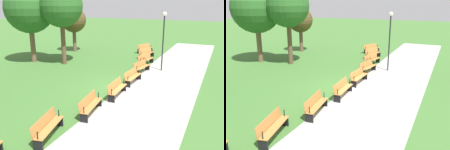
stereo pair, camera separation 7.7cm
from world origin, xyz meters
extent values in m
plane|color=#3D6B2D|center=(0.00, 0.00, 0.00)|extent=(120.00, 120.00, 0.00)
cube|color=#A39E99|center=(0.00, 1.87, 0.00)|extent=(38.10, 4.51, 0.01)
cube|color=#B27538|center=(-11.41, -2.41, 0.45)|extent=(2.00, 1.21, 0.04)
cube|color=#B27538|center=(-11.49, -2.59, 0.69)|extent=(1.87, 0.90, 0.40)
cube|color=black|center=(-12.27, -2.03, 0.21)|extent=(0.21, 0.37, 0.43)
cylinder|color=black|center=(-12.26, -2.01, 0.61)|extent=(0.06, 0.06, 0.30)
cube|color=black|center=(-10.55, -2.79, 0.21)|extent=(0.21, 0.37, 0.43)
cylinder|color=black|center=(-10.54, -2.77, 0.61)|extent=(0.06, 0.06, 0.30)
cube|color=#B27538|center=(-8.98, -1.47, 0.45)|extent=(2.03, 1.05, 0.04)
cube|color=#B27538|center=(-9.04, -1.66, 0.69)|extent=(1.92, 0.73, 0.40)
cube|color=black|center=(-9.87, -1.17, 0.21)|extent=(0.18, 0.37, 0.43)
cylinder|color=black|center=(-9.86, -1.15, 0.61)|extent=(0.06, 0.06, 0.30)
cube|color=black|center=(-8.09, -1.76, 0.21)|extent=(0.18, 0.37, 0.43)
cylinder|color=black|center=(-8.08, -1.75, 0.61)|extent=(0.06, 0.06, 0.30)
cube|color=#B27538|center=(-6.47, -0.75, 0.45)|extent=(2.04, 0.89, 0.04)
cube|color=#B27538|center=(-6.51, -0.95, 0.69)|extent=(1.96, 0.56, 0.40)
cube|color=black|center=(-7.38, -0.54, 0.21)|extent=(0.14, 0.38, 0.43)
cylinder|color=black|center=(-7.37, -0.52, 0.61)|extent=(0.05, 0.05, 0.30)
cube|color=black|center=(-5.56, -0.97, 0.21)|extent=(0.14, 0.38, 0.43)
cylinder|color=black|center=(-5.55, -0.95, 0.61)|extent=(0.05, 0.05, 0.30)
cube|color=#B27538|center=(-3.90, -0.27, 0.45)|extent=(2.04, 0.71, 0.04)
cube|color=#B27538|center=(-3.93, -0.47, 0.69)|extent=(1.99, 0.38, 0.40)
cube|color=black|center=(-4.83, -0.14, 0.21)|extent=(0.11, 0.38, 0.43)
cylinder|color=black|center=(-4.83, -0.12, 0.61)|extent=(0.05, 0.05, 0.30)
cube|color=black|center=(-2.98, -0.40, 0.21)|extent=(0.11, 0.38, 0.43)
cylinder|color=black|center=(-2.97, -0.38, 0.61)|extent=(0.05, 0.05, 0.30)
cube|color=#B27538|center=(-1.30, -0.03, 0.45)|extent=(2.01, 0.53, 0.04)
cube|color=#B27538|center=(-1.31, -0.23, 0.69)|extent=(2.00, 0.20, 0.40)
cube|color=black|center=(-2.24, 0.01, 0.21)|extent=(0.08, 0.38, 0.43)
cylinder|color=black|center=(-2.24, 0.03, 0.61)|extent=(0.05, 0.05, 0.30)
cube|color=black|center=(-0.37, -0.07, 0.21)|extent=(0.08, 0.38, 0.43)
cylinder|color=black|center=(-0.37, -0.05, 0.61)|extent=(0.05, 0.05, 0.30)
cube|color=#B27538|center=(1.30, -0.03, 0.45)|extent=(2.01, 0.53, 0.04)
cube|color=#B27538|center=(1.31, -0.23, 0.69)|extent=(2.00, 0.20, 0.40)
cube|color=black|center=(0.37, -0.07, 0.21)|extent=(0.08, 0.38, 0.43)
cylinder|color=black|center=(0.37, -0.05, 0.61)|extent=(0.05, 0.05, 0.30)
cube|color=black|center=(2.24, 0.01, 0.21)|extent=(0.08, 0.38, 0.43)
cylinder|color=black|center=(2.24, 0.03, 0.61)|extent=(0.05, 0.05, 0.30)
cube|color=#B27538|center=(3.90, -0.27, 0.45)|extent=(2.04, 0.71, 0.04)
cube|color=#B27538|center=(3.93, -0.47, 0.69)|extent=(1.99, 0.38, 0.40)
cube|color=black|center=(2.98, -0.40, 0.21)|extent=(0.11, 0.38, 0.43)
cylinder|color=black|center=(2.97, -0.38, 0.61)|extent=(0.05, 0.05, 0.30)
cube|color=black|center=(4.83, -0.14, 0.21)|extent=(0.11, 0.38, 0.43)
cylinder|color=black|center=(4.83, -0.12, 0.61)|extent=(0.05, 0.05, 0.30)
cube|color=#B27538|center=(6.47, -0.75, 0.45)|extent=(2.04, 0.89, 0.04)
cube|color=#B27538|center=(6.51, -0.95, 0.69)|extent=(1.96, 0.56, 0.40)
cube|color=black|center=(5.56, -0.97, 0.21)|extent=(0.14, 0.38, 0.43)
cylinder|color=black|center=(5.55, -0.95, 0.61)|extent=(0.05, 0.05, 0.30)
cube|color=black|center=(7.38, -0.54, 0.21)|extent=(0.14, 0.38, 0.43)
cylinder|color=black|center=(7.37, -0.52, 0.61)|extent=(0.05, 0.05, 0.30)
cylinder|color=brown|center=(-8.86, -9.55, 1.25)|extent=(0.38, 0.38, 2.50)
sphere|color=#4C3D1E|center=(-8.86, -9.55, 3.35)|extent=(2.61, 2.61, 2.61)
cylinder|color=brown|center=(-3.21, -10.21, 1.65)|extent=(0.43, 0.43, 3.31)
sphere|color=#285B23|center=(-3.21, -10.21, 4.68)|extent=(4.22, 4.22, 4.22)
cylinder|color=brown|center=(-3.73, -7.28, 1.87)|extent=(0.38, 0.38, 3.75)
sphere|color=#285B23|center=(-3.73, -7.28, 4.89)|extent=(3.53, 3.53, 3.53)
cylinder|color=black|center=(-5.19, 0.91, 2.10)|extent=(0.10, 0.10, 4.20)
sphere|color=white|center=(-5.19, 0.91, 4.34)|extent=(0.32, 0.32, 0.32)
camera|label=1|loc=(13.26, 5.16, 5.23)|focal=39.06mm
camera|label=2|loc=(13.23, 5.23, 5.23)|focal=39.06mm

